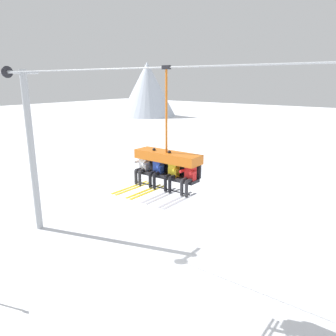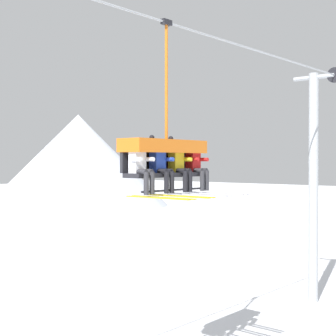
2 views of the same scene
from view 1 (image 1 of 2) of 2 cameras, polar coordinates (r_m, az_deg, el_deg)
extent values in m
plane|color=white|center=(14.51, -3.47, -18.69)|extent=(200.00, 200.00, 0.00)
cone|color=silver|center=(76.60, -3.60, 13.50)|extent=(12.88, 12.88, 12.04)
cylinder|color=#9EA3A8|center=(18.79, -22.62, 2.33)|extent=(0.36, 0.36, 8.58)
cylinder|color=#9EA3A8|center=(18.41, -23.96, 14.99)|extent=(0.16, 1.60, 0.16)
cylinder|color=black|center=(18.03, -26.24, 14.78)|extent=(0.08, 0.56, 0.56)
cylinder|color=#9EA3A8|center=(10.53, -0.95, 17.12)|extent=(20.99, 0.05, 0.05)
cube|color=#232328|center=(10.88, -0.27, -1.38)|extent=(2.31, 0.48, 0.10)
cube|color=#232328|center=(11.02, 0.62, 0.32)|extent=(2.31, 0.08, 0.45)
cube|color=#D16619|center=(10.76, -0.08, 2.01)|extent=(2.35, 0.68, 0.30)
cylinder|color=black|center=(10.74, -1.31, -3.45)|extent=(2.31, 0.04, 0.04)
cylinder|color=#D16619|center=(10.48, -0.28, 9.72)|extent=(0.07, 0.07, 2.61)
cube|color=black|center=(10.44, -0.29, 17.13)|extent=(0.28, 0.12, 0.12)
cube|color=silver|center=(11.38, -4.17, 0.93)|extent=(0.32, 0.22, 0.52)
sphere|color=#284C93|center=(11.29, -4.21, 2.70)|extent=(0.22, 0.22, 0.22)
ellipsoid|color=black|center=(11.22, -4.55, 2.61)|extent=(0.17, 0.04, 0.08)
cylinder|color=#2D2D33|center=(11.37, -5.05, -0.24)|extent=(0.11, 0.34, 0.11)
cylinder|color=#2D2D33|center=(11.25, -4.39, -0.39)|extent=(0.11, 0.34, 0.11)
cylinder|color=#2D2D33|center=(11.31, -5.60, -1.60)|extent=(0.11, 0.11, 0.48)
cylinder|color=#2D2D33|center=(11.20, -4.94, -1.75)|extent=(0.11, 0.11, 0.48)
cube|color=gold|center=(11.20, -6.60, -3.36)|extent=(0.09, 1.70, 0.02)
cube|color=gold|center=(11.08, -5.95, -3.54)|extent=(0.09, 1.70, 0.02)
cylinder|color=silver|center=(11.38, -5.38, 1.12)|extent=(0.09, 0.30, 0.09)
cylinder|color=silver|center=(11.14, -3.97, 0.84)|extent=(0.09, 0.30, 0.09)
cube|color=#2847B7|center=(10.97, -1.66, 0.44)|extent=(0.32, 0.22, 0.52)
sphere|color=black|center=(10.89, -1.67, 2.27)|extent=(0.22, 0.22, 0.22)
ellipsoid|color=black|center=(10.81, -2.01, 2.17)|extent=(0.17, 0.04, 0.08)
cylinder|color=black|center=(10.96, -2.57, -0.78)|extent=(0.11, 0.34, 0.11)
cylinder|color=black|center=(10.85, -1.86, -0.94)|extent=(0.11, 0.34, 0.11)
cylinder|color=black|center=(10.90, -3.13, -2.19)|extent=(0.11, 0.11, 0.48)
cylinder|color=black|center=(10.79, -2.42, -2.36)|extent=(0.11, 0.11, 0.48)
cube|color=gold|center=(10.78, -4.13, -4.03)|extent=(0.09, 1.70, 0.02)
cube|color=gold|center=(10.67, -3.42, -4.22)|extent=(0.09, 1.70, 0.02)
cylinder|color=#2847B7|center=(11.01, -2.43, 2.35)|extent=(0.09, 0.09, 0.30)
sphere|color=black|center=(10.97, -2.44, 3.22)|extent=(0.11, 0.11, 0.11)
cylinder|color=#2847B7|center=(10.74, -1.39, 0.33)|extent=(0.09, 0.30, 0.09)
cube|color=yellow|center=(10.59, 1.04, -0.09)|extent=(0.32, 0.22, 0.52)
sphere|color=silver|center=(10.50, 1.05, 1.80)|extent=(0.22, 0.22, 0.22)
ellipsoid|color=black|center=(10.43, 0.72, 1.70)|extent=(0.17, 0.04, 0.08)
cylinder|color=black|center=(10.57, 0.10, -1.36)|extent=(0.11, 0.34, 0.11)
cylinder|color=black|center=(10.47, 0.87, -1.53)|extent=(0.11, 0.34, 0.11)
cylinder|color=black|center=(10.51, -0.46, -2.82)|extent=(0.11, 0.11, 0.48)
cylinder|color=black|center=(10.41, 0.30, -3.00)|extent=(0.11, 0.11, 0.48)
cube|color=#B2B2BC|center=(10.39, -1.47, -4.74)|extent=(0.09, 1.70, 0.02)
cube|color=#B2B2BC|center=(10.28, -0.70, -4.95)|extent=(0.09, 1.70, 0.02)
cylinder|color=yellow|center=(10.62, 0.23, 1.89)|extent=(0.09, 0.09, 0.30)
sphere|color=black|center=(10.58, 0.23, 2.79)|extent=(0.11, 0.11, 0.11)
cylinder|color=yellow|center=(10.36, 1.38, -0.22)|extent=(0.09, 0.30, 0.09)
cube|color=red|center=(10.24, 3.93, -0.66)|extent=(0.32, 0.22, 0.52)
sphere|color=maroon|center=(10.15, 3.97, 1.29)|extent=(0.22, 0.22, 0.22)
ellipsoid|color=black|center=(10.07, 3.65, 1.18)|extent=(0.17, 0.04, 0.08)
cylinder|color=#2D2D33|center=(10.21, 2.97, -1.98)|extent=(0.11, 0.34, 0.11)
cylinder|color=#2D2D33|center=(10.12, 3.79, -2.15)|extent=(0.11, 0.34, 0.11)
cylinder|color=#2D2D33|center=(10.15, 2.40, -3.50)|extent=(0.11, 0.11, 0.48)
cylinder|color=#2D2D33|center=(10.06, 3.23, -3.69)|extent=(0.11, 0.11, 0.48)
cube|color=#B2B2BC|center=(10.02, 1.40, -5.50)|extent=(0.09, 1.70, 0.02)
cube|color=#B2B2BC|center=(9.93, 2.23, -5.71)|extent=(0.09, 1.70, 0.02)
cylinder|color=red|center=(10.21, 2.59, -0.46)|extent=(0.09, 0.30, 0.09)
cylinder|color=red|center=(10.01, 4.35, -0.80)|extent=(0.09, 0.30, 0.09)
camera|label=2|loc=(15.46, -49.21, -0.59)|focal=55.00mm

